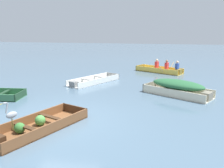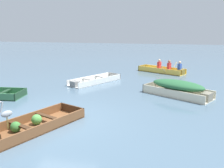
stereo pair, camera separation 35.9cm
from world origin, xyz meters
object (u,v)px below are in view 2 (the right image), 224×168
(dinghy_wooden_brown_foreground, at_px, (31,126))
(heron_on_dinghy, at_px, (6,113))
(skiff_cream_mid_moored, at_px, (178,87))
(skiff_white_near_moored, at_px, (93,81))
(rowboat_yellow_with_crew, at_px, (164,70))

(dinghy_wooden_brown_foreground, xyz_separation_m, heron_on_dinghy, (-0.16, -0.90, 0.72))
(skiff_cream_mid_moored, distance_m, heron_on_dinghy, 7.63)
(skiff_white_near_moored, distance_m, skiff_cream_mid_moored, 4.96)
(heron_on_dinghy, bearing_deg, skiff_white_near_moored, 89.27)
(dinghy_wooden_brown_foreground, distance_m, heron_on_dinghy, 1.16)
(skiff_white_near_moored, bearing_deg, heron_on_dinghy, -90.73)
(dinghy_wooden_brown_foreground, relative_size, rowboat_yellow_with_crew, 1.03)
(skiff_white_near_moored, xyz_separation_m, skiff_cream_mid_moored, (4.63, -1.73, 0.31))
(rowboat_yellow_with_crew, relative_size, heron_on_dinghy, 4.02)
(rowboat_yellow_with_crew, height_order, heron_on_dinghy, heron_on_dinghy)
(skiff_white_near_moored, height_order, skiff_cream_mid_moored, skiff_cream_mid_moored)
(skiff_white_near_moored, relative_size, skiff_cream_mid_moored, 1.04)
(dinghy_wooden_brown_foreground, relative_size, heron_on_dinghy, 4.16)
(skiff_cream_mid_moored, bearing_deg, rowboat_yellow_with_crew, 97.27)
(dinghy_wooden_brown_foreground, height_order, rowboat_yellow_with_crew, rowboat_yellow_with_crew)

